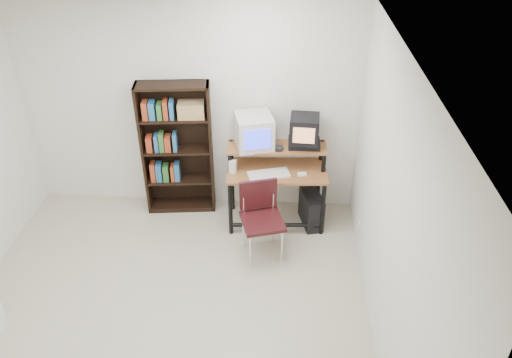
# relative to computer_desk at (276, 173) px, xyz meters

# --- Properties ---
(floor) EXTENTS (4.00, 4.00, 0.01)m
(floor) POSITION_rel_computer_desk_xyz_m (-1.05, -1.62, -0.69)
(floor) COLOR beige
(floor) RESTS_ON ground
(ceiling) EXTENTS (4.00, 4.00, 0.01)m
(ceiling) POSITION_rel_computer_desk_xyz_m (-1.05, -1.62, 1.92)
(ceiling) COLOR white
(ceiling) RESTS_ON back_wall
(back_wall) EXTENTS (4.00, 0.01, 2.60)m
(back_wall) POSITION_rel_computer_desk_xyz_m (-1.05, 0.38, 0.62)
(back_wall) COLOR silver
(back_wall) RESTS_ON floor
(right_wall) EXTENTS (0.01, 4.00, 2.60)m
(right_wall) POSITION_rel_computer_desk_xyz_m (0.95, -1.62, 0.62)
(right_wall) COLOR silver
(right_wall) RESTS_ON floor
(computer_desk) EXTENTS (1.18, 0.63, 0.98)m
(computer_desk) POSITION_rel_computer_desk_xyz_m (0.00, 0.00, 0.00)
(computer_desk) COLOR #925B30
(computer_desk) RESTS_ON floor
(crt_monitor) EXTENTS (0.49, 0.49, 0.38)m
(crt_monitor) POSITION_rel_computer_desk_xyz_m (-0.27, 0.11, 0.48)
(crt_monitor) COLOR beige
(crt_monitor) RESTS_ON computer_desk
(vcr) EXTENTS (0.36, 0.26, 0.08)m
(vcr) POSITION_rel_computer_desk_xyz_m (0.31, 0.13, 0.33)
(vcr) COLOR black
(vcr) RESTS_ON computer_desk
(crt_tv) EXTENTS (0.34, 0.34, 0.30)m
(crt_tv) POSITION_rel_computer_desk_xyz_m (0.30, 0.12, 0.52)
(crt_tv) COLOR black
(crt_tv) RESTS_ON vcr
(cd_spindle) EXTENTS (0.12, 0.12, 0.05)m
(cd_spindle) POSITION_rel_computer_desk_xyz_m (0.01, 0.02, 0.31)
(cd_spindle) COLOR #26262B
(cd_spindle) RESTS_ON computer_desk
(keyboard) EXTENTS (0.51, 0.33, 0.03)m
(keyboard) POSITION_rel_computer_desk_xyz_m (-0.09, -0.14, 0.06)
(keyboard) COLOR beige
(keyboard) RESTS_ON computer_desk
(mousepad) EXTENTS (0.24, 0.21, 0.01)m
(mousepad) POSITION_rel_computer_desk_xyz_m (0.29, -0.12, 0.04)
(mousepad) COLOR black
(mousepad) RESTS_ON computer_desk
(mouse) EXTENTS (0.11, 0.07, 0.03)m
(mouse) POSITION_rel_computer_desk_xyz_m (0.29, -0.11, 0.06)
(mouse) COLOR white
(mouse) RESTS_ON mousepad
(desk_speaker) EXTENTS (0.09, 0.09, 0.17)m
(desk_speaker) POSITION_rel_computer_desk_xyz_m (-0.50, -0.10, 0.12)
(desk_speaker) COLOR beige
(desk_speaker) RESTS_ON computer_desk
(pc_tower) EXTENTS (0.30, 0.48, 0.42)m
(pc_tower) POSITION_rel_computer_desk_xyz_m (0.43, -0.04, -0.47)
(pc_tower) COLOR black
(pc_tower) RESTS_ON floor
(school_chair) EXTENTS (0.54, 0.54, 0.87)m
(school_chair) POSITION_rel_computer_desk_xyz_m (-0.15, -0.58, -0.15)
(school_chair) COLOR black
(school_chair) RESTS_ON floor
(bookshelf) EXTENTS (0.86, 0.37, 1.67)m
(bookshelf) POSITION_rel_computer_desk_xyz_m (-1.20, 0.23, 0.18)
(bookshelf) COLOR black
(bookshelf) RESTS_ON floor
(wall_outlet) EXTENTS (0.02, 0.08, 0.12)m
(wall_outlet) POSITION_rel_computer_desk_xyz_m (0.94, -0.47, -0.38)
(wall_outlet) COLOR beige
(wall_outlet) RESTS_ON right_wall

